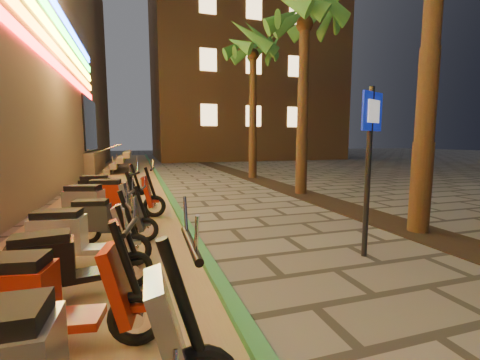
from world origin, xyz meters
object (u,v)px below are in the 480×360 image
object	(u,v)px
scooter_5	(67,262)
scooter_9	(118,197)
pedestrian_sign	(370,149)
scooter_4	(41,299)
scooter_6	(77,236)
scooter_10	(106,190)
scooter_8	(97,205)
scooter_7	(105,219)

from	to	relation	value
scooter_5	scooter_9	size ratio (longest dim) A/B	0.88
pedestrian_sign	scooter_5	size ratio (longest dim) A/B	1.73
scooter_4	scooter_5	size ratio (longest dim) A/B	1.07
scooter_4	pedestrian_sign	bearing A→B (deg)	24.18
scooter_6	scooter_10	xyz separation A→B (m)	(0.03, 4.16, 0.04)
scooter_6	scooter_10	world-z (taller)	scooter_10
pedestrian_sign	scooter_6	bearing A→B (deg)	145.10
scooter_5	scooter_10	world-z (taller)	scooter_10
pedestrian_sign	scooter_9	xyz separation A→B (m)	(-3.95, 3.89, -1.20)
scooter_10	scooter_8	bearing A→B (deg)	-90.88
scooter_9	scooter_10	xyz separation A→B (m)	(-0.36, 1.08, 0.00)
pedestrian_sign	scooter_9	distance (m)	5.67
scooter_10	scooter_4	bearing A→B (deg)	-90.51
scooter_4	scooter_10	distance (m)	6.12
pedestrian_sign	scooter_5	bearing A→B (deg)	157.99
scooter_5	scooter_7	xyz separation A→B (m)	(0.22, 2.14, -0.02)
scooter_6	scooter_9	xyz separation A→B (m)	(0.38, 3.09, 0.04)
scooter_7	scooter_8	world-z (taller)	scooter_8
pedestrian_sign	scooter_8	size ratio (longest dim) A/B	1.56
scooter_5	scooter_10	xyz separation A→B (m)	(-0.01, 5.15, 0.07)
scooter_8	scooter_10	size ratio (longest dim) A/B	0.98
scooter_10	scooter_5	bearing A→B (deg)	-90.36
scooter_10	scooter_9	bearing A→B (deg)	-72.22
scooter_4	scooter_6	world-z (taller)	scooter_4
pedestrian_sign	scooter_6	size ratio (longest dim) A/B	1.63
pedestrian_sign	scooter_7	xyz separation A→B (m)	(-4.07, 1.96, -1.28)
scooter_4	scooter_9	size ratio (longest dim) A/B	0.95
pedestrian_sign	scooter_4	distance (m)	4.62
scooter_9	scooter_10	size ratio (longest dim) A/B	1.00
pedestrian_sign	scooter_7	world-z (taller)	pedestrian_sign
scooter_8	scooter_10	xyz separation A→B (m)	(0.01, 1.95, 0.01)
scooter_4	scooter_9	xyz separation A→B (m)	(0.36, 5.05, 0.03)
scooter_5	pedestrian_sign	bearing A→B (deg)	-6.63
scooter_7	scooter_10	bearing A→B (deg)	104.21
scooter_9	pedestrian_sign	bearing A→B (deg)	-36.93
scooter_4	scooter_5	xyz separation A→B (m)	(0.01, 0.98, -0.03)
pedestrian_sign	scooter_6	xyz separation A→B (m)	(-4.33, 0.81, -1.24)
scooter_4	scooter_7	distance (m)	3.12
scooter_6	scooter_7	world-z (taller)	scooter_6
scooter_7	scooter_10	xyz separation A→B (m)	(-0.23, 3.01, 0.08)
scooter_5	scooter_10	distance (m)	5.15
scooter_4	scooter_9	world-z (taller)	scooter_9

